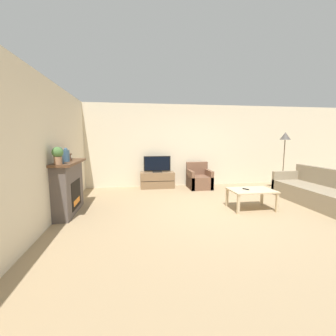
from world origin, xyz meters
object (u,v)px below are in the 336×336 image
(potted_plant, at_px, (58,155))
(couch, at_px, (320,193))
(remote, at_px, (246,189))
(floor_lamp, at_px, (285,141))
(fireplace, at_px, (69,187))
(mantel_clock, at_px, (70,157))
(armchair, at_px, (199,180))
(tv_stand, at_px, (157,180))
(mantel_vase_centre_left, at_px, (66,155))
(coffee_table, at_px, (251,192))
(mantel_vase_left, at_px, (61,156))
(tv, at_px, (157,165))

(potted_plant, xyz_separation_m, couch, (5.80, 0.33, -1.02))
(remote, bearing_deg, floor_lamp, 9.11)
(fireplace, distance_m, mantel_clock, 0.64)
(armchair, bearing_deg, tv_stand, 170.30)
(mantel_clock, distance_m, tv_stand, 3.06)
(mantel_vase_centre_left, xyz_separation_m, coffee_table, (3.98, -0.25, -0.85))
(mantel_vase_left, height_order, coffee_table, mantel_vase_left)
(potted_plant, relative_size, couch, 0.14)
(mantel_vase_centre_left, height_order, tv_stand, mantel_vase_centre_left)
(fireplace, distance_m, tv_stand, 3.04)
(fireplace, bearing_deg, potted_plant, -88.44)
(coffee_table, relative_size, couch, 0.42)
(mantel_clock, bearing_deg, couch, -4.27)
(tv, distance_m, armchair, 1.43)
(tv_stand, xyz_separation_m, remote, (1.74, -2.49, 0.20))
(couch, bearing_deg, potted_plant, -176.78)
(mantel_vase_left, xyz_separation_m, coffee_table, (3.98, 0.07, -0.87))
(fireplace, xyz_separation_m, armchair, (3.46, 1.92, -0.30))
(tv, relative_size, floor_lamp, 0.48)
(armchair, height_order, remote, armchair)
(fireplace, bearing_deg, tv_stand, 45.22)
(mantel_vase_left, bearing_deg, mantel_vase_centre_left, 90.00)
(mantel_clock, distance_m, couch, 5.89)
(tv_stand, bearing_deg, mantel_vase_centre_left, -133.14)
(armchair, height_order, couch, couch)
(couch, height_order, floor_lamp, floor_lamp)
(tv_stand, distance_m, floor_lamp, 4.05)
(potted_plant, height_order, coffee_table, potted_plant)
(floor_lamp, bearing_deg, tv_stand, 165.01)
(tv, distance_m, floor_lamp, 3.93)
(armchair, distance_m, coffee_table, 2.35)
(fireplace, distance_m, tv, 3.03)
(mantel_vase_centre_left, bearing_deg, fireplace, 98.77)
(mantel_vase_centre_left, height_order, coffee_table, mantel_vase_centre_left)
(tv_stand, distance_m, tv, 0.50)
(mantel_vase_left, bearing_deg, tv, 50.66)
(mantel_vase_centre_left, height_order, couch, mantel_vase_centre_left)
(tv, xyz_separation_m, couch, (3.69, -2.43, -0.47))
(tv, distance_m, couch, 4.44)
(remote, xyz_separation_m, floor_lamp, (1.98, 1.49, 1.06))
(armchair, height_order, coffee_table, armchair)
(potted_plant, relative_size, tv, 0.38)
(mantel_vase_left, relative_size, tv_stand, 0.28)
(tv_stand, bearing_deg, mantel_vase_left, -129.32)
(fireplace, height_order, remote, fireplace)
(mantel_vase_centre_left, distance_m, remote, 3.94)
(couch, bearing_deg, armchair, 136.90)
(mantel_clock, bearing_deg, floor_lamp, 9.77)
(mantel_vase_left, bearing_deg, armchair, 34.36)
(remote, bearing_deg, mantel_vase_centre_left, 148.67)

